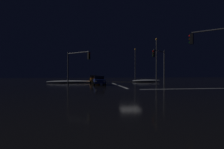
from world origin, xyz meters
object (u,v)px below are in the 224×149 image
object	(u,v)px
sedan_black	(93,78)
streetlamp_right_near	(156,57)
traffic_signal_nw	(77,62)
sedan_blue	(99,80)
traffic_signal_se	(222,47)
sedan_orange	(95,79)
streetlamp_right_far	(135,62)
traffic_signal_ne	(160,60)

from	to	relation	value
sedan_black	streetlamp_right_near	xyz separation A→B (m)	(12.63, -9.70, 4.55)
traffic_signal_nw	sedan_blue	bearing A→B (deg)	39.02
sedan_blue	traffic_signal_se	xyz separation A→B (m)	(10.05, -16.78, 3.65)
traffic_signal_nw	streetlamp_right_near	size ratio (longest dim) A/B	0.60
sedan_orange	streetlamp_right_far	bearing A→B (deg)	45.95
sedan_orange	streetlamp_right_near	world-z (taller)	streetlamp_right_near
sedan_black	traffic_signal_ne	bearing A→B (deg)	-57.23
sedan_black	traffic_signal_se	xyz separation A→B (m)	(10.55, -30.17, 3.65)
sedan_blue	sedan_black	bearing A→B (deg)	92.11
sedan_blue	streetlamp_right_near	xyz separation A→B (m)	(12.13, 3.70, 4.55)
traffic_signal_ne	streetlamp_right_near	bearing A→B (deg)	72.23
sedan_black	streetlamp_right_far	world-z (taller)	streetlamp_right_far
sedan_orange	traffic_signal_se	size ratio (longest dim) A/B	0.68
streetlamp_right_far	traffic_signal_nw	bearing A→B (deg)	-124.92
streetlamp_right_near	sedan_black	bearing A→B (deg)	142.48
sedan_orange	traffic_signal_ne	size ratio (longest dim) A/B	0.72
traffic_signal_nw	streetlamp_right_far	size ratio (longest dim) A/B	0.59
traffic_signal_se	traffic_signal_nw	bearing A→B (deg)	135.00
sedan_blue	sedan_orange	bearing A→B (deg)	93.82
sedan_orange	traffic_signal_ne	bearing A→B (deg)	-42.61
sedan_blue	traffic_signal_ne	world-z (taller)	traffic_signal_ne
sedan_blue	traffic_signal_nw	size ratio (longest dim) A/B	0.78
sedan_blue	streetlamp_right_near	distance (m)	13.47
sedan_black	traffic_signal_nw	bearing A→B (deg)	-101.11
traffic_signal_ne	sedan_black	bearing A→B (deg)	122.77
sedan_black	streetlamp_right_far	bearing A→B (deg)	26.53
sedan_blue	traffic_signal_nw	distance (m)	5.69
traffic_signal_se	sedan_black	bearing A→B (deg)	109.27
sedan_orange	sedan_blue	bearing A→B (deg)	-86.18
sedan_black	streetlamp_right_near	world-z (taller)	streetlamp_right_near
sedan_orange	streetlamp_right_near	bearing A→B (deg)	-13.40
sedan_blue	sedan_orange	distance (m)	6.71
sedan_black	streetlamp_right_near	distance (m)	16.56
streetlamp_right_far	streetlamp_right_near	size ratio (longest dim) A/B	1.00
traffic_signal_se	streetlamp_right_far	size ratio (longest dim) A/B	0.69
sedan_orange	traffic_signal_se	xyz separation A→B (m)	(10.50, -23.47, 3.65)
sedan_black	traffic_signal_nw	xyz separation A→B (m)	(-3.22, -16.41, 3.08)
traffic_signal_se	traffic_signal_nw	size ratio (longest dim) A/B	1.16
streetlamp_right_far	traffic_signal_se	bearing A→B (deg)	-93.27
sedan_blue	traffic_signal_ne	size ratio (longest dim) A/B	0.72
sedan_black	streetlamp_right_near	size ratio (longest dim) A/B	0.47
sedan_blue	sedan_black	xyz separation A→B (m)	(-0.49, 13.39, 0.00)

